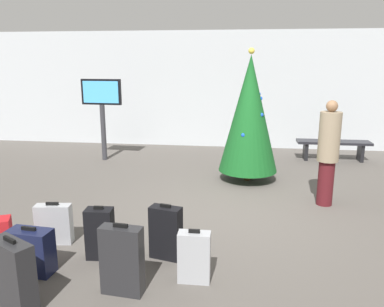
{
  "coord_description": "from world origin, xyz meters",
  "views": [
    {
      "loc": [
        0.26,
        -5.89,
        2.38
      ],
      "look_at": [
        -0.54,
        0.2,
        0.9
      ],
      "focal_mm": 36.21,
      "sensor_mm": 36.0,
      "label": 1
    }
  ],
  "objects_px": {
    "suitcase_6": "(100,233)",
    "waiting_bench": "(333,145)",
    "suitcase_2": "(166,233)",
    "suitcase_5": "(31,252)",
    "holiday_tree": "(249,114)",
    "flight_info_kiosk": "(102,103)",
    "traveller_0": "(328,151)",
    "suitcase_0": "(54,224)",
    "suitcase_1": "(122,260)",
    "suitcase_4": "(14,275)",
    "suitcase_3": "(194,257)"
  },
  "relations": [
    {
      "from": "waiting_bench",
      "to": "suitcase_0",
      "type": "relative_size",
      "value": 3.0
    },
    {
      "from": "suitcase_4",
      "to": "suitcase_5",
      "type": "distance_m",
      "value": 0.66
    },
    {
      "from": "holiday_tree",
      "to": "suitcase_3",
      "type": "height_order",
      "value": "holiday_tree"
    },
    {
      "from": "traveller_0",
      "to": "suitcase_1",
      "type": "xyz_separation_m",
      "value": [
        -2.6,
        -2.94,
        -0.56
      ]
    },
    {
      "from": "holiday_tree",
      "to": "waiting_bench",
      "type": "height_order",
      "value": "holiday_tree"
    },
    {
      "from": "suitcase_2",
      "to": "suitcase_5",
      "type": "distance_m",
      "value": 1.56
    },
    {
      "from": "flight_info_kiosk",
      "to": "suitcase_4",
      "type": "xyz_separation_m",
      "value": [
        1.18,
        -5.75,
        -1.04
      ]
    },
    {
      "from": "flight_info_kiosk",
      "to": "suitcase_1",
      "type": "height_order",
      "value": "flight_info_kiosk"
    },
    {
      "from": "flight_info_kiosk",
      "to": "suitcase_4",
      "type": "distance_m",
      "value": 5.96
    },
    {
      "from": "holiday_tree",
      "to": "suitcase_2",
      "type": "relative_size",
      "value": 3.74
    },
    {
      "from": "traveller_0",
      "to": "suitcase_4",
      "type": "relative_size",
      "value": 2.37
    },
    {
      "from": "suitcase_6",
      "to": "waiting_bench",
      "type": "bearing_deg",
      "value": 53.98
    },
    {
      "from": "suitcase_2",
      "to": "suitcase_3",
      "type": "height_order",
      "value": "suitcase_2"
    },
    {
      "from": "suitcase_3",
      "to": "suitcase_5",
      "type": "bearing_deg",
      "value": -177.73
    },
    {
      "from": "traveller_0",
      "to": "suitcase_2",
      "type": "bearing_deg",
      "value": -137.13
    },
    {
      "from": "flight_info_kiosk",
      "to": "traveller_0",
      "type": "bearing_deg",
      "value": -27.14
    },
    {
      "from": "traveller_0",
      "to": "suitcase_1",
      "type": "height_order",
      "value": "traveller_0"
    },
    {
      "from": "waiting_bench",
      "to": "suitcase_5",
      "type": "height_order",
      "value": "suitcase_5"
    },
    {
      "from": "suitcase_1",
      "to": "suitcase_5",
      "type": "bearing_deg",
      "value": 167.97
    },
    {
      "from": "flight_info_kiosk",
      "to": "suitcase_4",
      "type": "height_order",
      "value": "flight_info_kiosk"
    },
    {
      "from": "traveller_0",
      "to": "suitcase_0",
      "type": "xyz_separation_m",
      "value": [
        -3.85,
        -1.95,
        -0.66
      ]
    },
    {
      "from": "suitcase_5",
      "to": "holiday_tree",
      "type": "bearing_deg",
      "value": 57.69
    },
    {
      "from": "suitcase_0",
      "to": "suitcase_2",
      "type": "height_order",
      "value": "suitcase_2"
    },
    {
      "from": "holiday_tree",
      "to": "suitcase_6",
      "type": "bearing_deg",
      "value": -117.73
    },
    {
      "from": "suitcase_3",
      "to": "suitcase_6",
      "type": "xyz_separation_m",
      "value": [
        -1.21,
        0.37,
        0.03
      ]
    },
    {
      "from": "suitcase_1",
      "to": "suitcase_5",
      "type": "relative_size",
      "value": 1.38
    },
    {
      "from": "suitcase_2",
      "to": "suitcase_0",
      "type": "bearing_deg",
      "value": 172.94
    },
    {
      "from": "holiday_tree",
      "to": "suitcase_1",
      "type": "height_order",
      "value": "holiday_tree"
    },
    {
      "from": "traveller_0",
      "to": "suitcase_5",
      "type": "height_order",
      "value": "traveller_0"
    },
    {
      "from": "holiday_tree",
      "to": "suitcase_1",
      "type": "distance_m",
      "value": 4.47
    },
    {
      "from": "waiting_bench",
      "to": "suitcase_1",
      "type": "relative_size",
      "value": 2.21
    },
    {
      "from": "flight_info_kiosk",
      "to": "suitcase_5",
      "type": "height_order",
      "value": "flight_info_kiosk"
    },
    {
      "from": "flight_info_kiosk",
      "to": "suitcase_0",
      "type": "height_order",
      "value": "flight_info_kiosk"
    },
    {
      "from": "suitcase_5",
      "to": "suitcase_1",
      "type": "bearing_deg",
      "value": -12.03
    },
    {
      "from": "suitcase_2",
      "to": "suitcase_6",
      "type": "height_order",
      "value": "suitcase_2"
    },
    {
      "from": "suitcase_0",
      "to": "suitcase_1",
      "type": "relative_size",
      "value": 0.74
    },
    {
      "from": "waiting_bench",
      "to": "suitcase_2",
      "type": "height_order",
      "value": "suitcase_2"
    },
    {
      "from": "traveller_0",
      "to": "suitcase_1",
      "type": "bearing_deg",
      "value": -131.57
    },
    {
      "from": "suitcase_1",
      "to": "suitcase_2",
      "type": "height_order",
      "value": "suitcase_1"
    },
    {
      "from": "suitcase_2",
      "to": "suitcase_5",
      "type": "relative_size",
      "value": 1.24
    },
    {
      "from": "suitcase_3",
      "to": "suitcase_5",
      "type": "xyz_separation_m",
      "value": [
        -1.87,
        -0.07,
        -0.03
      ]
    },
    {
      "from": "holiday_tree",
      "to": "suitcase_4",
      "type": "relative_size",
      "value": 3.51
    },
    {
      "from": "suitcase_0",
      "to": "suitcase_2",
      "type": "distance_m",
      "value": 1.56
    },
    {
      "from": "suitcase_0",
      "to": "traveller_0",
      "type": "bearing_deg",
      "value": 26.79
    },
    {
      "from": "holiday_tree",
      "to": "waiting_bench",
      "type": "relative_size",
      "value": 1.52
    },
    {
      "from": "flight_info_kiosk",
      "to": "waiting_bench",
      "type": "distance_m",
      "value": 5.68
    },
    {
      "from": "suitcase_3",
      "to": "suitcase_4",
      "type": "height_order",
      "value": "suitcase_4"
    },
    {
      "from": "suitcase_2",
      "to": "suitcase_6",
      "type": "relative_size",
      "value": 1.04
    },
    {
      "from": "holiday_tree",
      "to": "suitcase_4",
      "type": "xyz_separation_m",
      "value": [
        -2.29,
        -4.54,
        -1.0
      ]
    },
    {
      "from": "suitcase_2",
      "to": "suitcase_4",
      "type": "relative_size",
      "value": 0.94
    }
  ]
}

